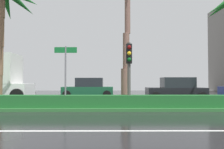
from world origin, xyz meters
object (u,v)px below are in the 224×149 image
(traffic_signal_median_right, at_px, (129,63))
(car_in_traffic_second, at_px, (176,89))
(palm_tree_centre_left, at_px, (2,4))
(street_name_sign, at_px, (66,68))
(car_in_traffic_leading, at_px, (88,88))

(traffic_signal_median_right, relative_size, car_in_traffic_second, 0.75)
(palm_tree_centre_left, distance_m, traffic_signal_median_right, 7.88)
(street_name_sign, relative_size, car_in_traffic_second, 0.70)
(palm_tree_centre_left, height_order, car_in_traffic_second, palm_tree_centre_left)
(palm_tree_centre_left, bearing_deg, traffic_signal_median_right, -10.75)
(palm_tree_centre_left, xyz_separation_m, street_name_sign, (3.86, -1.44, -3.69))
(car_in_traffic_leading, xyz_separation_m, car_in_traffic_second, (6.81, -2.58, 0.00))
(traffic_signal_median_right, relative_size, street_name_sign, 1.07)
(car_in_traffic_leading, bearing_deg, palm_tree_centre_left, 59.19)
(street_name_sign, bearing_deg, palm_tree_centre_left, 159.59)
(car_in_traffic_leading, bearing_deg, traffic_signal_median_right, 108.83)
(street_name_sign, relative_size, car_in_traffic_leading, 0.70)
(street_name_sign, bearing_deg, car_in_traffic_second, 39.35)
(car_in_traffic_leading, height_order, car_in_traffic_second, same)
(palm_tree_centre_left, distance_m, car_in_traffic_leading, 9.49)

